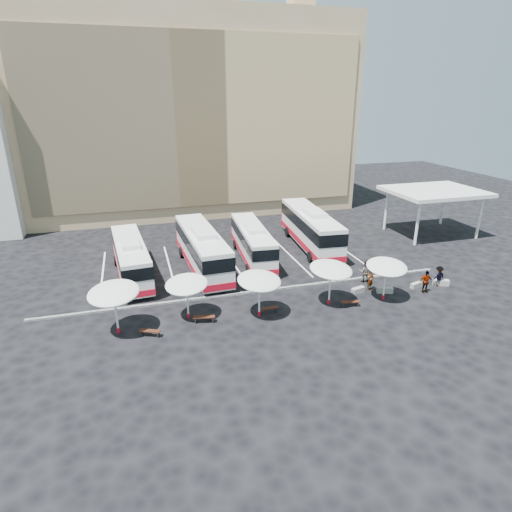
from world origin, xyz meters
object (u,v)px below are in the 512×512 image
object	(u,v)px
bus_3	(310,227)
wood_bench_3	(351,302)
conc_bench_0	(358,290)
passenger_1	(365,272)
passenger_2	(426,282)
sunshade_4	(387,267)
conc_bench_1	(385,290)
bus_2	(252,241)
wood_bench_1	(204,318)
passenger_0	(370,280)
sunshade_1	(187,284)
sunshade_2	(259,281)
sunshade_0	(114,293)
passenger_3	(439,276)
wood_bench_0	(150,332)
conc_bench_3	(441,282)
bus_0	(131,257)
conc_bench_2	(416,285)
sunshade_3	(331,270)
wood_bench_2	(270,309)
bus_1	(202,248)

from	to	relation	value
bus_3	wood_bench_3	world-z (taller)	bus_3
bus_3	conc_bench_0	bearing A→B (deg)	-88.56
passenger_1	passenger_2	xyz separation A→B (m)	(3.66, -3.24, -0.00)
sunshade_4	conc_bench_1	bearing A→B (deg)	52.84
bus_2	wood_bench_3	bearing A→B (deg)	-65.55
wood_bench_1	passenger_0	bearing A→B (deg)	6.27
bus_2	sunshade_4	distance (m)	13.77
sunshade_1	sunshade_2	distance (m)	5.15
wood_bench_3	passenger_0	bearing A→B (deg)	37.15
wood_bench_1	passenger_2	xyz separation A→B (m)	(18.19, -0.17, 0.58)
sunshade_0	sunshade_2	bearing A→B (deg)	-2.21
passenger_3	conc_bench_1	bearing A→B (deg)	-9.99
conc_bench_1	passenger_1	world-z (taller)	passenger_1
bus_2	wood_bench_0	world-z (taller)	bus_2
conc_bench_0	conc_bench_3	xyz separation A→B (m)	(7.48, -0.65, 0.02)
bus_0	passenger_0	distance (m)	20.65
sunshade_1	conc_bench_2	distance (m)	19.29
sunshade_3	sunshade_4	world-z (taller)	sunshade_3
sunshade_2	conc_bench_3	bearing A→B (deg)	2.84
sunshade_0	passenger_3	distance (m)	26.01
bus_3	wood_bench_0	distance (m)	22.23
sunshade_4	passenger_1	bearing A→B (deg)	85.43
bus_0	conc_bench_3	distance (m)	26.82
wood_bench_2	wood_bench_3	bearing A→B (deg)	-7.25
bus_1	passenger_0	world-z (taller)	bus_1
sunshade_1	conc_bench_2	size ratio (longest dim) A/B	3.63
passenger_1	sunshade_1	bearing A→B (deg)	34.10
bus_0	conc_bench_0	size ratio (longest dim) A/B	9.68
wood_bench_3	passenger_3	distance (m)	9.02
sunshade_4	wood_bench_1	size ratio (longest dim) A/B	2.43
bus_0	conc_bench_0	distance (m)	19.69
wood_bench_0	conc_bench_3	bearing A→B (deg)	3.50
passenger_2	passenger_3	size ratio (longest dim) A/B	1.06
bus_2	conc_bench_0	distance (m)	11.76
conc_bench_0	passenger_1	size ratio (longest dim) A/B	0.63
sunshade_4	passenger_0	size ratio (longest dim) A/B	2.21
conc_bench_1	sunshade_2	bearing A→B (deg)	-175.62
wood_bench_0	wood_bench_2	xyz separation A→B (m)	(8.74, 0.92, -0.02)
bus_1	sunshade_4	bearing A→B (deg)	-41.87
bus_3	wood_bench_2	xyz separation A→B (m)	(-8.62, -12.84, -1.83)
bus_2	conc_bench_3	distance (m)	17.33
bus_1	sunshade_2	distance (m)	10.40
bus_0	sunshade_4	distance (m)	21.57
wood_bench_1	conc_bench_1	bearing A→B (deg)	2.62
bus_1	passenger_1	bearing A→B (deg)	-30.82
conc_bench_0	conc_bench_1	xyz separation A→B (m)	(2.09, -0.62, 0.02)
sunshade_0	conc_bench_2	world-z (taller)	sunshade_0
bus_1	passenger_2	world-z (taller)	bus_1
sunshade_1	wood_bench_0	bearing A→B (deg)	-147.71
bus_1	conc_bench_0	world-z (taller)	bus_1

